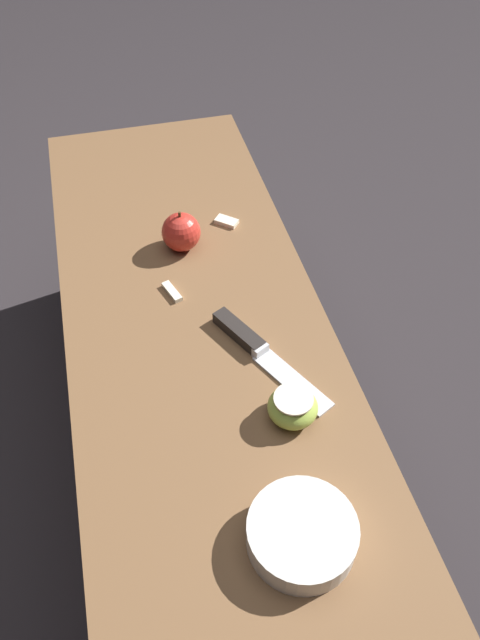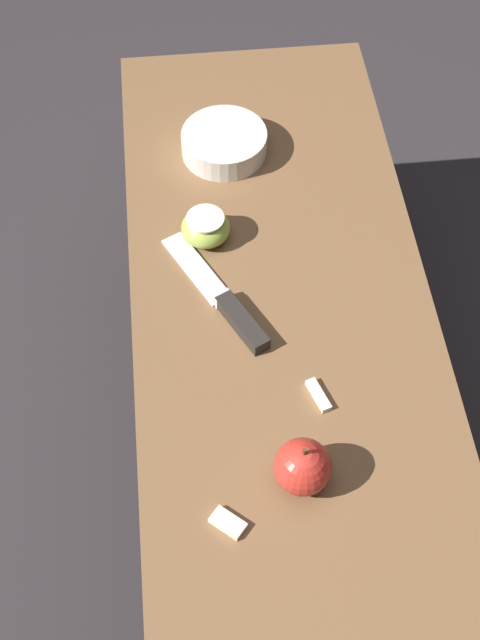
% 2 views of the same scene
% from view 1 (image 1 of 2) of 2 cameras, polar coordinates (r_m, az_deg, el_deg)
% --- Properties ---
extents(ground_plane, '(8.00, 8.00, 0.00)m').
position_cam_1_polar(ground_plane, '(1.31, -3.02, -12.44)').
color(ground_plane, '#2D282B').
extents(wooden_bench, '(1.23, 0.41, 0.41)m').
position_cam_1_polar(wooden_bench, '(1.04, -3.73, -3.30)').
color(wooden_bench, brown).
rests_on(wooden_bench, ground_plane).
extents(knife, '(0.22, 0.13, 0.02)m').
position_cam_1_polar(knife, '(0.94, 1.24, -2.31)').
color(knife, silver).
rests_on(knife, wooden_bench).
extents(apple_whole, '(0.07, 0.07, 0.08)m').
position_cam_1_polar(apple_whole, '(1.10, -5.40, 8.02)').
color(apple_whole, red).
rests_on(apple_whole, wooden_bench).
extents(apple_cut, '(0.07, 0.07, 0.04)m').
position_cam_1_polar(apple_cut, '(0.86, 4.84, -7.92)').
color(apple_cut, '#9EB747').
rests_on(apple_cut, wooden_bench).
extents(apple_slice_near_knife, '(0.04, 0.05, 0.01)m').
position_cam_1_polar(apple_slice_near_knife, '(1.16, -1.24, 9.01)').
color(apple_slice_near_knife, silver).
rests_on(apple_slice_near_knife, wooden_bench).
extents(apple_slice_center, '(0.05, 0.03, 0.01)m').
position_cam_1_polar(apple_slice_center, '(1.03, -6.23, 2.58)').
color(apple_slice_center, silver).
rests_on(apple_slice_center, wooden_bench).
extents(bowl, '(0.13, 0.13, 0.04)m').
position_cam_1_polar(bowl, '(0.78, 5.68, -18.88)').
color(bowl, silver).
rests_on(bowl, wooden_bench).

